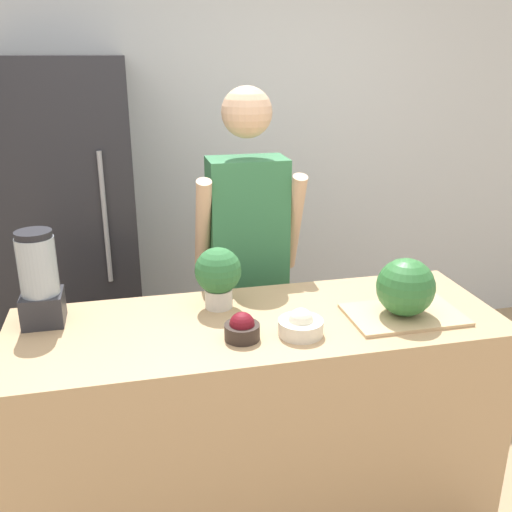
% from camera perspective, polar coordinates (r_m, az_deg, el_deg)
% --- Properties ---
extents(wall_back, '(8.00, 0.06, 2.60)m').
position_cam_1_polar(wall_back, '(3.64, -5.84, 10.19)').
color(wall_back, silver).
rests_on(wall_back, ground_plane).
extents(counter_island, '(1.88, 0.66, 0.93)m').
position_cam_1_polar(counter_island, '(2.43, 0.18, -16.39)').
color(counter_island, tan).
rests_on(counter_island, ground_plane).
extents(refrigerator, '(0.75, 0.75, 1.88)m').
position_cam_1_polar(refrigerator, '(3.32, -18.36, 1.95)').
color(refrigerator, '#232328').
rests_on(refrigerator, ground_plane).
extents(person, '(0.50, 0.27, 1.76)m').
position_cam_1_polar(person, '(2.76, -0.84, -0.93)').
color(person, '#333338').
rests_on(person, ground_plane).
extents(cutting_board, '(0.44, 0.28, 0.01)m').
position_cam_1_polar(cutting_board, '(2.29, 14.58, -5.70)').
color(cutting_board, tan).
rests_on(cutting_board, counter_island).
extents(watermelon, '(0.22, 0.22, 0.22)m').
position_cam_1_polar(watermelon, '(2.23, 14.73, -3.03)').
color(watermelon, '#2D6B33').
rests_on(watermelon, cutting_board).
extents(bowl_cherries, '(0.13, 0.13, 0.10)m').
position_cam_1_polar(bowl_cherries, '(2.04, -1.40, -7.25)').
color(bowl_cherries, '#2D231E').
rests_on(bowl_cherries, counter_island).
extents(bowl_cream, '(0.16, 0.16, 0.10)m').
position_cam_1_polar(bowl_cream, '(2.07, 4.49, -6.89)').
color(bowl_cream, beige).
rests_on(bowl_cream, counter_island).
extents(blender, '(0.15, 0.15, 0.36)m').
position_cam_1_polar(blender, '(2.24, -20.84, -2.26)').
color(blender, '#28282D').
rests_on(blender, counter_island).
extents(potted_plant, '(0.18, 0.18, 0.25)m').
position_cam_1_polar(potted_plant, '(2.25, -3.81, -1.82)').
color(potted_plant, beige).
rests_on(potted_plant, counter_island).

